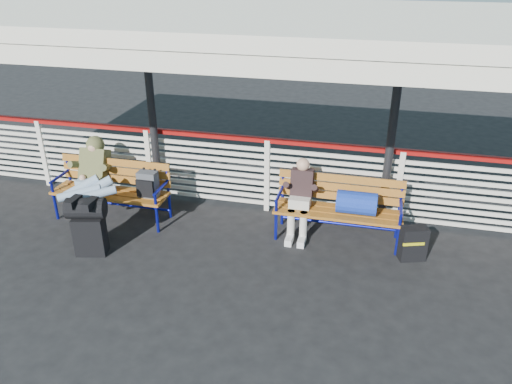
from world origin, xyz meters
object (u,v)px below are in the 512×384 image
(luggage_stack, at_px, (88,224))
(bench_left, at_px, (120,184))
(bench_right, at_px, (347,203))
(traveler_man, at_px, (90,184))
(companion_person, at_px, (300,198))
(suitcase_side, at_px, (413,243))

(luggage_stack, distance_m, bench_left, 1.05)
(bench_right, height_order, traveler_man, traveler_man)
(luggage_stack, xyz_separation_m, bench_left, (-0.05, 1.04, 0.12))
(luggage_stack, relative_size, bench_right, 0.47)
(luggage_stack, relative_size, traveler_man, 0.52)
(luggage_stack, bearing_deg, traveler_man, 102.87)
(bench_right, xyz_separation_m, companion_person, (-0.67, -0.01, 0.01))
(bench_left, relative_size, bench_right, 1.00)
(companion_person, bearing_deg, traveler_man, -170.18)
(traveler_man, bearing_deg, luggage_stack, -63.30)
(bench_right, relative_size, traveler_man, 1.10)
(bench_right, height_order, suitcase_side, bench_right)
(suitcase_side, bearing_deg, luggage_stack, 172.91)
(luggage_stack, bearing_deg, bench_right, 6.17)
(bench_left, xyz_separation_m, companion_person, (2.75, 0.17, 0.02))
(bench_left, bearing_deg, luggage_stack, -87.12)
(suitcase_side, bearing_deg, bench_left, 159.27)
(luggage_stack, bearing_deg, suitcase_side, -1.81)
(luggage_stack, height_order, traveler_man, traveler_man)
(bench_right, distance_m, companion_person, 0.67)
(bench_left, distance_m, companion_person, 2.76)
(companion_person, relative_size, suitcase_side, 2.36)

